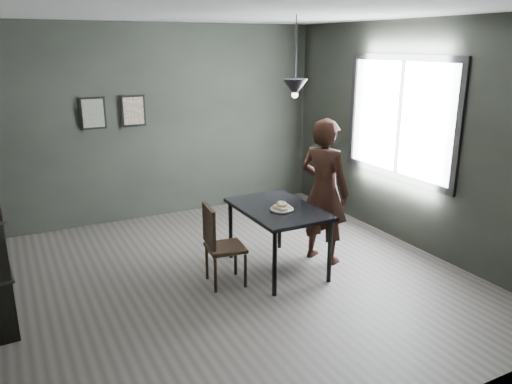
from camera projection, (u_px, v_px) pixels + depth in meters
name	position (u px, v px, depth m)	size (l,w,h in m)	color
ground	(230.00, 279.00, 5.51)	(5.00, 5.00, 0.00)	#37322F
back_wall	(158.00, 123.00, 7.25)	(5.00, 0.10, 2.80)	black
ceiling	(226.00, 11.00, 4.72)	(5.00, 5.00, 0.02)	silver
window_assembly	(399.00, 118.00, 6.31)	(0.04, 1.96, 1.56)	white
cafe_table	(278.00, 214.00, 5.59)	(0.80, 1.20, 0.75)	black
white_plate	(282.00, 210.00, 5.47)	(0.23, 0.23, 0.01)	white
donut_pile	(282.00, 206.00, 5.46)	(0.20, 0.20, 0.09)	#F4E7BE
woman	(324.00, 191.00, 5.80)	(0.63, 0.41, 1.71)	black
wood_chair	(218.00, 240.00, 5.27)	(0.43, 0.43, 0.89)	black
pendant_lamp	(295.00, 87.00, 5.39)	(0.28, 0.28, 0.86)	black
framed_print_left	(93.00, 113.00, 6.77)	(0.34, 0.04, 0.44)	black
framed_print_right	(133.00, 111.00, 7.01)	(0.34, 0.04, 0.44)	black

